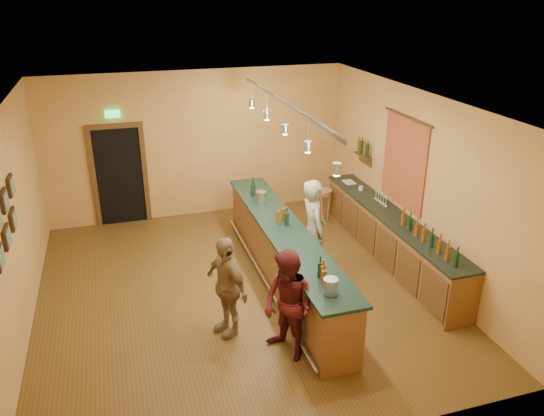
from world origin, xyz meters
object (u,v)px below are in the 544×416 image
object	(u,v)px
tasting_bar	(284,252)
customer_a	(288,306)
bartender	(313,230)
bar_stool	(323,196)
customer_b	(226,286)
back_counter	(391,238)

from	to	relation	value
tasting_bar	customer_a	xyz separation A→B (m)	(-0.55, -1.85, 0.19)
bartender	customer_a	world-z (taller)	bartender
bar_stool	customer_b	bearing A→B (deg)	-131.00
customer_a	customer_b	world-z (taller)	customer_a
customer_a	bar_stool	bearing A→B (deg)	126.90
back_counter	tasting_bar	xyz separation A→B (m)	(-2.14, -0.18, 0.12)
back_counter	customer_b	size ratio (longest dim) A/B	2.91
back_counter	bar_stool	world-z (taller)	back_counter
bartender	bar_stool	world-z (taller)	bartender
back_counter	customer_b	distance (m)	3.62
back_counter	bar_stool	bearing A→B (deg)	104.54
bar_stool	bartender	bearing A→B (deg)	-116.53
customer_b	bar_stool	bearing A→B (deg)	116.41
back_counter	customer_a	distance (m)	3.39
tasting_bar	bartender	size ratio (longest dim) A/B	2.79
bartender	bar_stool	bearing A→B (deg)	-25.07
tasting_bar	customer_a	size ratio (longest dim) A/B	3.19
bartender	customer_a	xyz separation A→B (m)	(-1.10, -1.91, -0.12)
customer_a	bar_stool	xyz separation A→B (m)	(2.17, 4.05, -0.19)
customer_a	customer_b	size ratio (longest dim) A/B	1.02
tasting_bar	bartender	bearing A→B (deg)	6.23
back_counter	customer_a	world-z (taller)	customer_a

